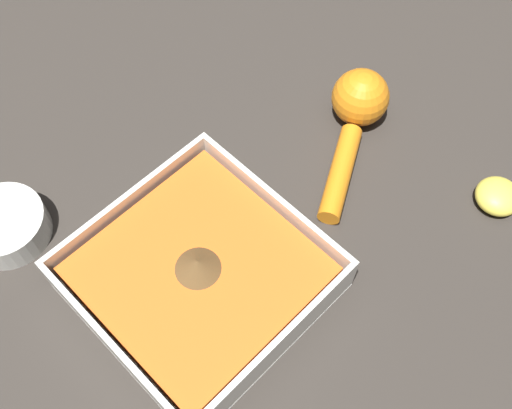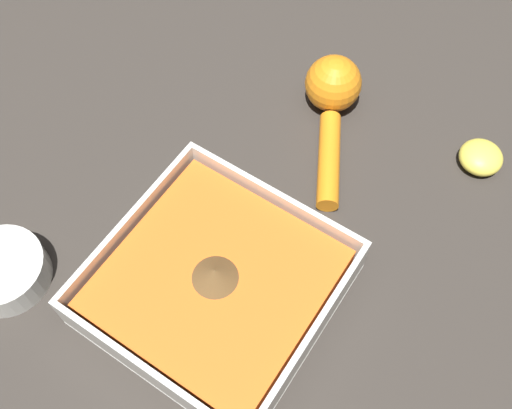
% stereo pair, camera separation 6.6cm
% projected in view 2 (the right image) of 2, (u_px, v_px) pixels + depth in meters
% --- Properties ---
extents(ground_plane, '(4.00, 4.00, 0.00)m').
position_uv_depth(ground_plane, '(165.00, 297.00, 0.63)').
color(ground_plane, '#332D28').
extents(square_dish, '(0.23, 0.23, 0.06)m').
position_uv_depth(square_dish, '(217.00, 286.00, 0.61)').
color(square_dish, silver).
rests_on(square_dish, ground_plane).
extents(spice_bowl, '(0.09, 0.09, 0.03)m').
position_uv_depth(spice_bowl, '(4.00, 271.00, 0.63)').
color(spice_bowl, silver).
rests_on(spice_bowl, ground_plane).
extents(lemon_squeezer, '(0.18, 0.12, 0.07)m').
position_uv_depth(lemon_squeezer, '(332.00, 98.00, 0.73)').
color(lemon_squeezer, orange).
rests_on(lemon_squeezer, ground_plane).
extents(lemon_half, '(0.05, 0.05, 0.03)m').
position_uv_depth(lemon_half, '(481.00, 157.00, 0.71)').
color(lemon_half, '#EFDB4C').
rests_on(lemon_half, ground_plane).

